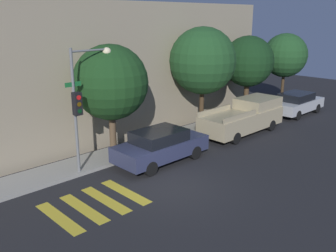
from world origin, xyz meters
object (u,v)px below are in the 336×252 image
at_px(sedan_near_corner, 161,145).
at_px(tree_behind_truck, 285,55).
at_px(pickup_truck, 245,117).
at_px(tree_near_corner, 111,83).
at_px(sedan_middle, 296,103).
at_px(tree_midblock, 203,61).
at_px(traffic_light_pole, 84,93).
at_px(tree_far_end, 248,62).

height_order(sedan_near_corner, tree_behind_truck, tree_behind_truck).
relative_size(sedan_near_corner, pickup_truck, 0.80).
bearing_deg(sedan_near_corner, tree_near_corner, 121.49).
distance_m(sedan_middle, tree_midblock, 8.31).
distance_m(sedan_near_corner, tree_midblock, 6.22).
bearing_deg(traffic_light_pole, tree_behind_truck, 2.28).
height_order(traffic_light_pole, tree_far_end, tree_far_end).
relative_size(sedan_near_corner, tree_behind_truck, 0.84).
distance_m(sedan_near_corner, sedan_middle, 12.38).
height_order(traffic_light_pole, pickup_truck, traffic_light_pole).
distance_m(pickup_truck, tree_midblock, 3.91).
bearing_deg(tree_far_end, traffic_light_pole, -176.88).
bearing_deg(tree_behind_truck, tree_near_corner, 180.00).
bearing_deg(tree_behind_truck, sedan_near_corner, -172.03).
relative_size(tree_midblock, tree_behind_truck, 1.12).
bearing_deg(tree_behind_truck, pickup_truck, -165.35).
relative_size(pickup_truck, tree_near_corner, 1.05).
relative_size(pickup_truck, tree_far_end, 1.05).
xyz_separation_m(sedan_middle, tree_midblock, (-7.41, 1.94, 3.22)).
relative_size(sedan_middle, tree_far_end, 0.83).
xyz_separation_m(tree_near_corner, tree_behind_truck, (15.04, 0.00, 0.15)).
distance_m(tree_near_corner, tree_behind_truck, 15.04).
relative_size(traffic_light_pole, tree_near_corner, 1.00).
xyz_separation_m(sedan_near_corner, pickup_truck, (6.43, -0.00, 0.14)).
height_order(sedan_near_corner, pickup_truck, pickup_truck).
xyz_separation_m(tree_midblock, tree_behind_truck, (8.88, 0.00, -0.32)).
height_order(traffic_light_pole, tree_midblock, tree_midblock).
relative_size(traffic_light_pole, pickup_truck, 0.95).
height_order(tree_far_end, tree_behind_truck, tree_behind_truck).
bearing_deg(tree_far_end, tree_near_corner, 180.00).
relative_size(pickup_truck, tree_behind_truck, 1.05).
bearing_deg(tree_near_corner, tree_midblock, 0.00).
height_order(tree_near_corner, tree_midblock, tree_midblock).
distance_m(tree_near_corner, tree_far_end, 10.50).
bearing_deg(pickup_truck, tree_near_corner, 165.71).
relative_size(pickup_truck, tree_midblock, 0.94).
distance_m(traffic_light_pole, tree_near_corner, 1.92).
xyz_separation_m(traffic_light_pole, tree_midblock, (7.95, 0.67, 0.58)).
relative_size(sedan_middle, tree_behind_truck, 0.83).
bearing_deg(sedan_near_corner, pickup_truck, -0.00).
xyz_separation_m(tree_near_corner, tree_midblock, (6.16, 0.00, 0.47)).
bearing_deg(pickup_truck, tree_behind_truck, 14.65).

